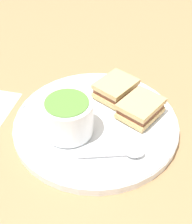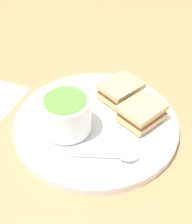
# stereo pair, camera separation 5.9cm
# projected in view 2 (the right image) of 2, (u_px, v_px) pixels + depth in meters

# --- Properties ---
(ground_plane) EXTENTS (2.40, 2.40, 0.00)m
(ground_plane) POSITION_uv_depth(u_px,v_px,m) (96.00, 127.00, 0.61)
(ground_plane) COLOR #9E754C
(plate) EXTENTS (0.32, 0.32, 0.02)m
(plate) POSITION_uv_depth(u_px,v_px,m) (96.00, 123.00, 0.61)
(plate) COLOR white
(plate) RESTS_ON ground_plane
(soup_bowl) EXTENTS (0.09, 0.09, 0.07)m
(soup_bowl) POSITION_uv_depth(u_px,v_px,m) (66.00, 114.00, 0.56)
(soup_bowl) COLOR white
(soup_bowl) RESTS_ON plate
(spoon) EXTENTS (0.06, 0.11, 0.01)m
(spoon) POSITION_uv_depth(u_px,v_px,m) (123.00, 156.00, 0.53)
(spoon) COLOR silver
(spoon) RESTS_ON plate
(sandwich_half_near) EXTENTS (0.10, 0.09, 0.03)m
(sandwich_half_near) POSITION_uv_depth(u_px,v_px,m) (142.00, 112.00, 0.59)
(sandwich_half_near) COLOR tan
(sandwich_half_near) RESTS_ON plate
(sandwich_half_far) EXTENTS (0.10, 0.09, 0.03)m
(sandwich_half_far) POSITION_uv_depth(u_px,v_px,m) (121.00, 90.00, 0.64)
(sandwich_half_far) COLOR tan
(sandwich_half_far) RESTS_ON plate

